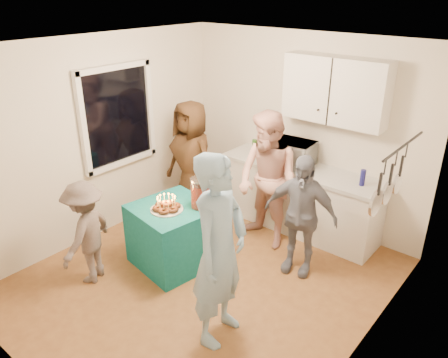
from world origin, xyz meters
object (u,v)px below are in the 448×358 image
Objects in this scene: woman_back_left at (191,161)px; woman_back_right at (300,215)px; child_near_left at (86,233)px; man_birthday at (219,252)px; counter at (298,200)px; party_table at (173,235)px; woman_back_center at (268,181)px; punch_jar at (200,194)px; microwave at (291,153)px.

woman_back_left is 1.17× the size of woman_back_right.
man_birthday is at bearing 77.87° from child_near_left.
counter is at bearing 30.72° from woman_back_left.
child_near_left is (-1.21, -2.52, 0.18)m from counter.
man_birthday is (1.20, -0.55, 0.56)m from party_table.
man_birthday is 1.07× the size of woman_back_center.
woman_back_left is 1.87m from child_near_left.
woman_back_right is (0.96, 0.62, -0.20)m from punch_jar.
party_table is 1.33m from woman_back_center.
man_birthday is 1.75m from child_near_left.
woman_back_center reaches higher than woman_back_left.
punch_jar is 1.22m from man_birthday.
punch_jar is at bearing 40.15° from party_table.
woman_back_center is at bearing 68.94° from punch_jar.
punch_jar is 1.34m from child_near_left.
microwave is 0.35× the size of woman_back_left.
party_table is at bearing -113.02° from counter.
punch_jar is at bearing -36.80° from woman_back_left.
microwave is 0.49× the size of child_near_left.
party_table is 0.58× the size of woman_back_right.
woman_back_left is at bearing 122.65° from party_table.
man_birthday is 1.29× the size of woman_back_right.
counter is at bearing 89.01° from woman_back_center.
woman_back_center is at bearing 10.03° from man_birthday.
woman_back_center is at bearing -101.69° from counter.
microwave is 0.32× the size of man_birthday.
man_birthday is (0.65, -2.23, -0.13)m from microwave.
counter is at bearing 72.63° from punch_jar.
woman_back_left reaches higher than party_table.
party_table is (-0.54, -1.68, -0.69)m from microwave.
child_near_left is (0.15, -1.85, -0.25)m from woman_back_left.
child_near_left reaches higher than punch_jar.
counter reaches higher than party_table.
woman_back_right is (0.51, -0.85, 0.30)m from counter.
punch_jar is (0.26, 0.22, 0.55)m from party_table.
party_table is 1.43m from man_birthday.
woman_back_left is 1.24m from woman_back_center.
microwave is 1.75× the size of punch_jar.
woman_back_center is at bearing 61.44° from party_table.
woman_back_right is at bearing -11.23° from woman_back_center.
woman_back_center is 1.21× the size of woman_back_right.
woman_back_right is at bearing 112.50° from child_near_left.
woman_back_center is at bearing 128.79° from child_near_left.
woman_back_center is 2.23m from child_near_left.
punch_jar is at bearing -106.22° from microwave.
man_birthday reaches higher than microwave.
man_birthday reaches higher than counter.
woman_back_center is (-0.12, -0.59, 0.45)m from counter.
woman_back_right is 2.40m from child_near_left.
microwave reaches higher than punch_jar.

